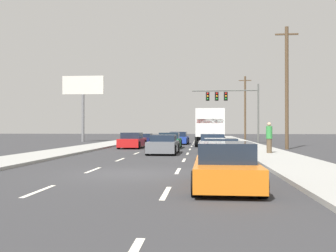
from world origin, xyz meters
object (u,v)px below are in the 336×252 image
object	(u,v)px
car_orange	(225,166)
pedestrian_mid_block	(269,137)
car_navy	(144,139)
car_blue	(179,138)
car_green	(169,141)
utility_pole_mid	(287,86)
box_truck	(210,126)
car_gray	(164,145)
car_tan	(220,152)
roadside_billboard	(83,93)
utility_pole_far	(245,107)
car_white	(213,144)
car_red	(132,141)
traffic_signal_mast	(227,100)

from	to	relation	value
car_orange	pedestrian_mid_block	size ratio (longest dim) A/B	2.45
car_navy	pedestrian_mid_block	world-z (taller)	pedestrian_mid_block
car_blue	car_green	distance (m)	8.09
utility_pole_mid	box_truck	bearing A→B (deg)	140.14
car_gray	utility_pole_mid	size ratio (longest dim) A/B	0.44
car_tan	roadside_billboard	bearing A→B (deg)	119.80
car_navy	utility_pole_far	xyz separation A→B (m)	(12.30, 16.41, 4.22)
car_white	pedestrian_mid_block	size ratio (longest dim) A/B	2.19
car_tan	pedestrian_mid_block	xyz separation A→B (m)	(3.29, 5.61, 0.55)
roadside_billboard	car_blue	bearing A→B (deg)	-25.93
car_navy	utility_pole_far	bearing A→B (deg)	53.13
car_tan	utility_pole_mid	distance (m)	14.26
car_blue	car_white	size ratio (longest dim) A/B	1.04
car_blue	car_tan	size ratio (longest dim) A/B	1.04
car_red	car_orange	world-z (taller)	car_red
car_gray	car_tan	size ratio (longest dim) A/B	1.02
car_green	car_white	size ratio (longest dim) A/B	1.02
car_gray	car_tan	world-z (taller)	car_gray
car_navy	traffic_signal_mast	xyz separation A→B (m)	(8.91, 3.70, 4.36)
car_red	car_tan	bearing A→B (deg)	-62.77
car_navy	car_orange	xyz separation A→B (m)	(6.69, -27.71, 0.06)
roadside_billboard	car_red	bearing A→B (deg)	-57.93
utility_pole_mid	utility_pole_far	size ratio (longest dim) A/B	1.06
car_tan	roadside_billboard	world-z (taller)	roadside_billboard
car_green	utility_pole_far	bearing A→B (deg)	69.32
car_green	car_orange	world-z (taller)	car_green
utility_pole_far	pedestrian_mid_block	distance (m)	31.59
car_red	car_tan	distance (m)	14.70
car_navy	car_blue	size ratio (longest dim) A/B	0.95
pedestrian_mid_block	utility_pole_mid	bearing A→B (deg)	69.00
box_truck	car_blue	bearing A→B (deg)	128.20
roadside_billboard	utility_pole_mid	bearing A→B (deg)	-34.96
car_red	traffic_signal_mast	bearing A→B (deg)	51.96
car_white	pedestrian_mid_block	world-z (taller)	pedestrian_mid_block
utility_pole_mid	traffic_signal_mast	bearing A→B (deg)	107.74
car_white	roadside_billboard	size ratio (longest dim) A/B	0.51
car_gray	car_orange	distance (m)	13.86
car_red	car_blue	xyz separation A→B (m)	(3.44, 8.15, 0.00)
utility_pole_mid	roadside_billboard	bearing A→B (deg)	145.04
car_red	box_truck	size ratio (longest dim) A/B	0.55
car_tan	car_orange	xyz separation A→B (m)	(-0.22, -7.19, 0.03)
box_truck	car_tan	world-z (taller)	box_truck
car_navy	car_orange	bearing A→B (deg)	-76.42
car_white	car_orange	xyz separation A→B (m)	(-0.08, -15.31, -0.01)
car_red	traffic_signal_mast	world-z (taller)	traffic_signal_mast
car_orange	roadside_billboard	world-z (taller)	roadside_billboard
car_gray	roadside_billboard	world-z (taller)	roadside_billboard
box_truck	roadside_billboard	xyz separation A→B (m)	(-15.45, 9.99, 4.12)
car_red	car_orange	xyz separation A→B (m)	(6.51, -20.26, -0.02)
car_red	traffic_signal_mast	xyz separation A→B (m)	(8.72, 11.15, 4.28)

